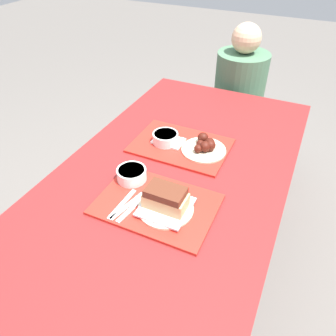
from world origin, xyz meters
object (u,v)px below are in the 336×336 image
(tray_far, at_px, (181,146))
(bowl_coleslaw_far, at_px, (165,137))
(bowl_coleslaw_near, at_px, (132,174))
(wings_plate_far, at_px, (205,146))
(person_seated_across, at_px, (240,83))
(brisket_sandwich_plate, at_px, (166,201))
(tray_near, at_px, (157,204))

(tray_far, bearing_deg, bowl_coleslaw_far, -169.83)
(bowl_coleslaw_near, distance_m, wings_plate_far, 0.37)
(tray_far, height_order, bowl_coleslaw_near, bowl_coleslaw_near)
(person_seated_across, bearing_deg, brisket_sandwich_plate, -86.79)
(bowl_coleslaw_near, bearing_deg, person_seated_across, 84.20)
(tray_far, relative_size, brisket_sandwich_plate, 2.15)
(brisket_sandwich_plate, xyz_separation_m, bowl_coleslaw_far, (-0.19, 0.39, -0.01))
(tray_near, height_order, tray_far, same)
(person_seated_across, bearing_deg, wings_plate_far, -85.39)
(bowl_coleslaw_near, bearing_deg, wings_plate_far, 58.35)
(tray_near, xyz_separation_m, brisket_sandwich_plate, (0.04, -0.01, 0.05))
(tray_near, xyz_separation_m, person_seated_across, (-0.03, 1.29, -0.04))
(tray_near, bearing_deg, person_seated_across, 91.29)
(bowl_coleslaw_far, bearing_deg, wings_plate_far, 5.78)
(tray_near, distance_m, tray_far, 0.40)
(tray_far, bearing_deg, brisket_sandwich_plate, -74.23)
(brisket_sandwich_plate, bearing_deg, wings_plate_far, 90.15)
(bowl_coleslaw_far, distance_m, person_seated_across, 0.92)
(person_seated_across, bearing_deg, tray_near, -88.71)
(tray_far, height_order, person_seated_across, person_seated_across)
(bowl_coleslaw_near, xyz_separation_m, person_seated_across, (0.12, 1.21, -0.07))
(wings_plate_far, distance_m, person_seated_across, 0.90)
(bowl_coleslaw_near, relative_size, bowl_coleslaw_far, 1.00)
(bowl_coleslaw_far, height_order, person_seated_across, person_seated_across)
(brisket_sandwich_plate, bearing_deg, bowl_coleslaw_far, 115.51)
(tray_near, distance_m, wings_plate_far, 0.40)
(tray_near, height_order, bowl_coleslaw_near, bowl_coleslaw_near)
(brisket_sandwich_plate, relative_size, bowl_coleslaw_far, 1.71)
(brisket_sandwich_plate, xyz_separation_m, wings_plate_far, (-0.00, 0.41, -0.02))
(tray_far, bearing_deg, person_seated_across, 87.35)
(tray_near, relative_size, person_seated_across, 0.68)
(wings_plate_far, bearing_deg, tray_near, -96.14)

